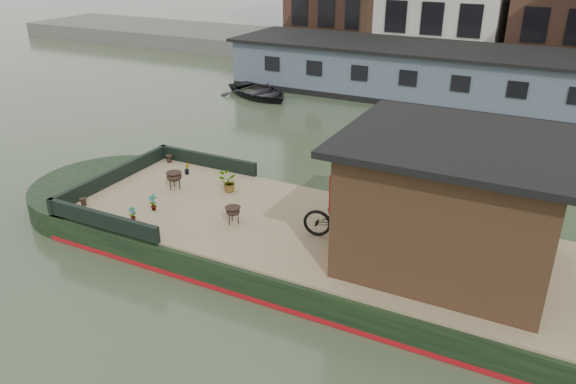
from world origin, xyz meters
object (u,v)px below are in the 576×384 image
at_px(cabin, 452,201).
at_px(potted_plant_a, 153,203).
at_px(dinghy, 259,89).
at_px(brazier_rear, 174,181).
at_px(bicycle, 345,219).
at_px(brazier_front, 233,215).

height_order(cabin, potted_plant_a, cabin).
height_order(potted_plant_a, dinghy, potted_plant_a).
bearing_deg(brazier_rear, potted_plant_a, -75.58).
xyz_separation_m(bicycle, brazier_rear, (-4.55, 0.45, -0.23)).
relative_size(brazier_front, brazier_rear, 0.89).
height_order(cabin, brazier_rear, cabin).
distance_m(cabin, dinghy, 14.94).
relative_size(potted_plant_a, brazier_rear, 0.89).
bearing_deg(bicycle, brazier_front, 89.21).
relative_size(potted_plant_a, dinghy, 0.11).
height_order(potted_plant_a, brazier_rear, brazier_rear).
bearing_deg(brazier_front, potted_plant_a, -171.65).
relative_size(brazier_rear, dinghy, 0.12).
xyz_separation_m(cabin, brazier_rear, (-6.54, 0.36, -1.01)).
bearing_deg(cabin, dinghy, 133.32).
bearing_deg(cabin, bicycle, -177.66).
relative_size(bicycle, brazier_front, 4.43).
distance_m(potted_plant_a, brazier_rear, 1.20).
xyz_separation_m(cabin, brazier_front, (-4.33, -0.52, -1.04)).
xyz_separation_m(potted_plant_a, dinghy, (-3.96, 11.61, -0.48)).
height_order(brazier_front, dinghy, brazier_front).
distance_m(brazier_rear, dinghy, 11.09).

